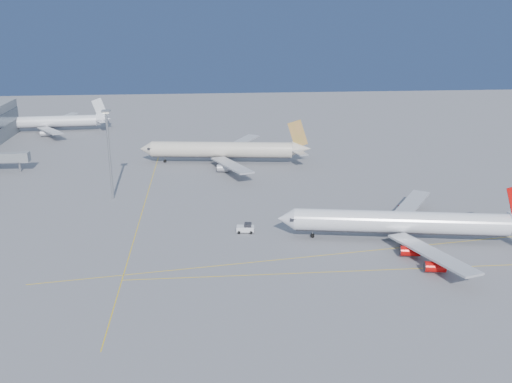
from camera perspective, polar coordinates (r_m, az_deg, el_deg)
name	(u,v)px	position (r m, az deg, el deg)	size (l,w,h in m)	color
ground	(301,247)	(136.47, 4.48, -5.51)	(500.00, 500.00, 0.00)	slate
taxiway_lines	(237,238)	(140.75, -1.88, -4.70)	(118.86, 140.00, 0.02)	yellow
airliner_virgin	(405,223)	(142.51, 14.72, -3.04)	(61.52, 54.68, 15.22)	white
airliner_etihad	(225,150)	(206.41, -3.08, 4.18)	(62.12, 57.00, 16.22)	beige
airliner_third	(49,122)	(275.77, -20.02, 6.57)	(55.20, 50.80, 14.80)	white
pushback_tug	(246,228)	(143.90, -1.03, -3.68)	(4.62, 3.17, 2.46)	white
light_mast	(109,147)	(170.15, -14.50, 4.29)	(2.28, 2.28, 26.39)	gray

